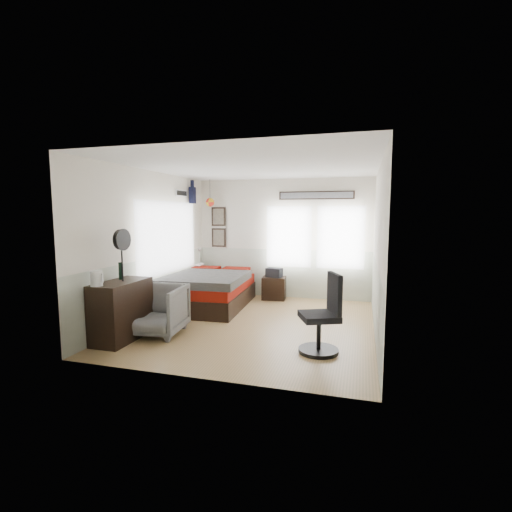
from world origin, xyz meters
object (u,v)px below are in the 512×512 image
object	(u,v)px
armchair	(156,310)
nightstand	(274,288)
dresser	(122,310)
bed	(208,290)
task_chair	(323,321)

from	to	relation	value
armchair	nightstand	xyz separation A→B (m)	(1.24, 2.91, -0.14)
dresser	armchair	size ratio (longest dim) A/B	1.15
bed	task_chair	size ratio (longest dim) A/B	2.05
nightstand	bed	bearing A→B (deg)	-144.64
nightstand	task_chair	world-z (taller)	task_chair
nightstand	task_chair	size ratio (longest dim) A/B	0.46
bed	armchair	distance (m)	1.91
bed	nightstand	xyz separation A→B (m)	(1.17, 1.00, -0.09)
dresser	armchair	distance (m)	0.51
task_chair	armchair	bearing A→B (deg)	155.16
dresser	task_chair	world-z (taller)	task_chair
bed	task_chair	bearing A→B (deg)	-40.85
armchair	bed	bearing A→B (deg)	82.06
bed	armchair	bearing A→B (deg)	-95.73
dresser	task_chair	size ratio (longest dim) A/B	0.90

